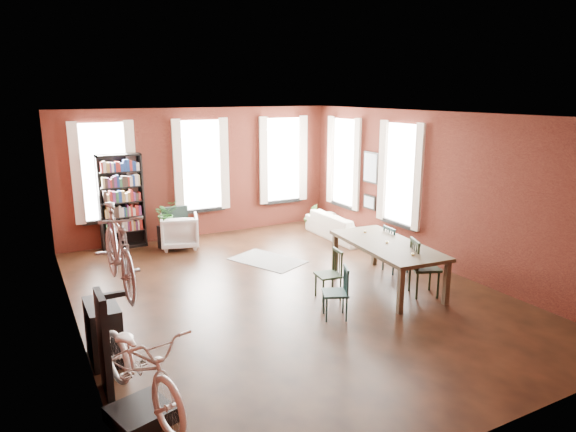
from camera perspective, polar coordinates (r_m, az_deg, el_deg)
room at (r=9.52m, az=-0.75°, el=4.96°), size 9.00×9.04×3.22m
dining_table at (r=9.82m, az=10.84°, el=-5.34°), size 1.35×2.56×0.84m
dining_chair_a at (r=8.37m, az=5.27°, el=-8.49°), size 0.52×0.52×0.86m
dining_chair_b at (r=9.11m, az=4.50°, el=-6.52°), size 0.46×0.46×0.88m
dining_chair_c at (r=9.53m, az=14.93°, el=-5.55°), size 0.62×0.62×1.03m
dining_chair_d at (r=10.63m, az=11.91°, el=-3.63°), size 0.47×0.47×0.94m
bookshelf at (r=12.46m, az=-18.02°, el=1.52°), size 1.00×0.32×2.20m
white_armchair at (r=12.27m, az=-11.96°, el=-1.49°), size 1.02×0.98×0.87m
cream_sofa at (r=12.91m, az=5.83°, el=-0.63°), size 0.61×2.08×0.81m
striped_rug at (r=11.20m, az=-2.30°, el=-4.95°), size 1.51×1.80×0.01m
bike_trainer at (r=6.31m, az=-16.06°, el=-20.44°), size 0.76×0.76×0.18m
bike_wall_rack at (r=6.65m, az=-19.77°, el=-13.31°), size 0.16×0.60×1.30m
console_table at (r=7.58m, az=-19.80°, el=-11.98°), size 0.40×0.80×0.80m
plant_stand at (r=12.34m, az=-13.45°, el=-2.27°), size 0.35×0.35×0.54m
plant_by_sofa at (r=13.67m, az=2.56°, el=-0.85°), size 0.49×0.74×0.31m
plant_small at (r=10.97m, az=14.46°, el=-5.35°), size 0.42×0.54×0.17m
bicycle_floor at (r=5.80m, az=-16.36°, el=-11.60°), size 0.88×1.15×1.95m
bicycle_hung at (r=6.18m, az=-18.59°, el=-0.57°), size 0.47×1.00×1.66m
plant_on_stand at (r=12.19m, az=-13.40°, el=-0.02°), size 0.70×0.74×0.46m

